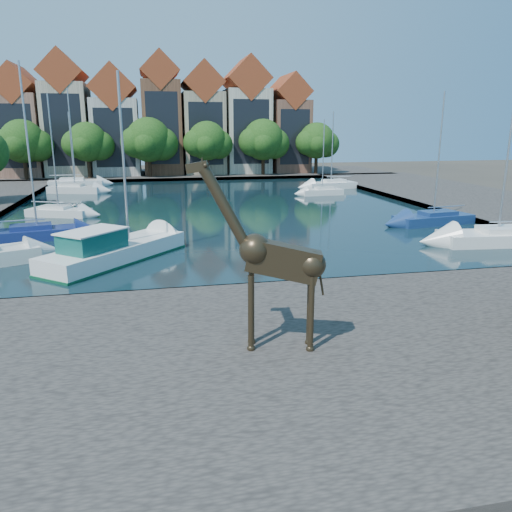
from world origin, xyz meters
The scene contains 28 objects.
ground centered at (0.00, 0.00, 0.00)m, with size 160.00×160.00×0.00m, color #38332B.
water_basin centered at (0.00, 24.00, 0.04)m, with size 38.00×50.00×0.08m, color black.
near_quay centered at (0.00, -7.00, 0.25)m, with size 50.00×14.00×0.50m, color #4B4641.
far_quay centered at (0.00, 56.00, 0.25)m, with size 60.00×16.00×0.50m, color #4B4641.
right_quay centered at (25.00, 24.00, 0.25)m, with size 14.00×52.00×0.50m, color #4B4641.
townhouse_west_end centered at (-23.00, 55.99, 7.36)m, with size 5.44×9.18×14.93m.
townhouse_west_mid centered at (-17.00, 55.99, 8.23)m, with size 5.94×9.18×16.79m.
townhouse_west_inner centered at (-10.50, 55.99, 7.35)m, with size 6.43×9.18×15.15m.
townhouse_center centered at (-4.00, 55.99, 8.36)m, with size 5.44×9.18×16.93m.
townhouse_east_inner centered at (2.00, 55.99, 7.73)m, with size 5.94×9.18×15.79m.
townhouse_east_mid centered at (8.50, 55.99, 8.10)m, with size 6.43×9.18×16.65m.
townhouse_east_end centered at (15.00, 55.99, 7.11)m, with size 5.44×9.18×14.43m.
far_tree_far_west centered at (-21.90, 50.49, 5.18)m, with size 7.28×5.60×7.68m.
far_tree_west centered at (-13.91, 50.49, 5.08)m, with size 6.76×5.20×7.36m.
far_tree_mid_west centered at (-5.89, 50.49, 5.29)m, with size 7.80×6.00×8.00m.
far_tree_mid_east centered at (2.10, 50.49, 5.13)m, with size 7.02×5.40×7.52m.
far_tree_east centered at (10.11, 50.49, 5.24)m, with size 7.54×5.80×7.84m.
far_tree_far_east centered at (18.09, 50.49, 5.08)m, with size 6.76×5.20×7.36m.
giraffe_statue centered at (-2.48, -6.64, 3.31)m, with size 3.98×1.32×5.72m.
motorsailer centered at (-8.19, 6.47, 0.84)m, with size 7.72×8.37×9.90m.
sailboat_left_b centered at (-13.30, 13.29, 0.64)m, with size 5.96×3.10×10.92m.
sailboat_left_c centered at (-13.43, 22.15, 0.58)m, with size 5.35×3.49×9.58m.
sailboat_left_d centered at (-14.22, 37.73, 0.64)m, with size 6.07×3.55×8.66m.
sailboat_left_e centered at (-15.00, 44.00, 0.70)m, with size 6.39×2.65×11.51m.
sailboat_right_a centered at (15.00, 5.95, 0.68)m, with size 7.27×3.15×12.26m.
sailboat_right_b centered at (14.72, 12.85, 0.60)m, with size 6.29×3.02×9.55m.
sailboat_right_c centered at (12.00, 30.34, 0.57)m, with size 4.49×1.78×7.88m.
sailboat_right_d centered at (15.00, 35.81, 0.65)m, with size 6.21×2.89×8.85m.
Camera 1 is at (-5.91, -20.60, 7.14)m, focal length 35.00 mm.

